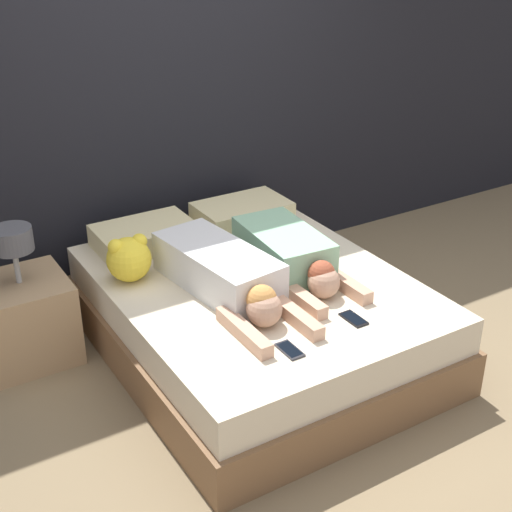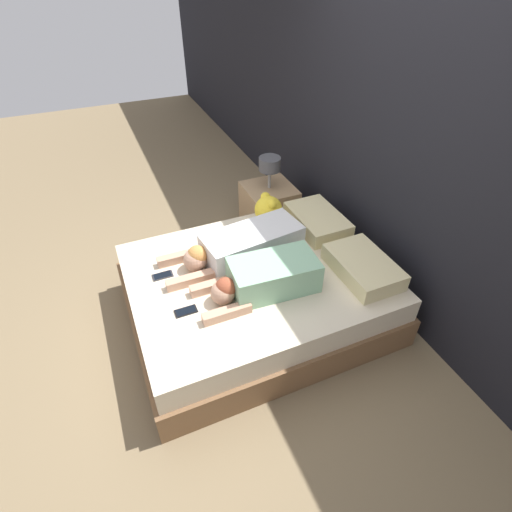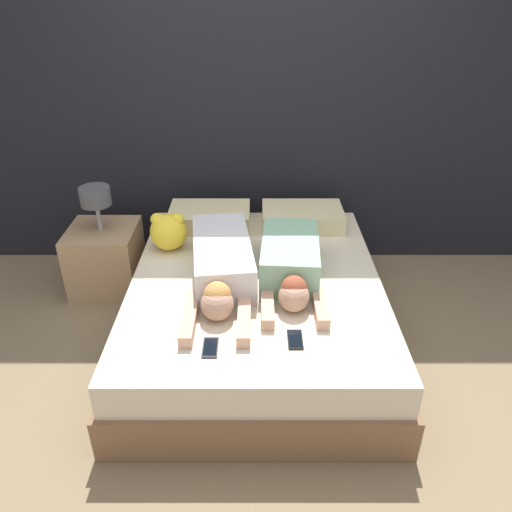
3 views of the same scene
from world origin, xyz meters
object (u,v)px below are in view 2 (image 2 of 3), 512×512
pillow_head_right (363,267)px  cell_phone_left (163,276)px  cell_phone_right (186,311)px  nightstand (269,205)px  bed (256,293)px  plush_toy (268,209)px  pillow_head_left (317,220)px  person_right (264,278)px  person_left (242,246)px

pillow_head_right → cell_phone_left: 1.52m
cell_phone_right → nightstand: nightstand is taller
bed → plush_toy: plush_toy is taller
pillow_head_left → cell_phone_left: (0.11, -1.40, -0.06)m
nightstand → person_right: bearing=-26.3°
bed → cell_phone_left: size_ratio=12.78×
pillow_head_right → bed: bearing=-115.1°
pillow_head_left → person_left: 0.78m
bed → person_right: person_right is taller
nightstand → pillow_head_right: bearing=3.8°
bed → plush_toy: size_ratio=7.55×
plush_toy → cell_phone_right: bearing=-51.3°
pillow_head_left → plush_toy: plush_toy is taller
cell_phone_right → pillow_head_right: bearing=83.9°
pillow_head_left → person_left: size_ratio=0.51×
bed → person_left: size_ratio=1.71×
pillow_head_right → cell_phone_left: pillow_head_right is taller
bed → person_right: bearing=-7.2°
person_left → cell_phone_left: person_left is taller
plush_toy → nightstand: (-0.54, 0.26, -0.33)m
cell_phone_left → plush_toy: (-0.36, 1.05, 0.13)m
plush_toy → nightstand: bearing=154.3°
person_left → plush_toy: bearing=133.1°
person_left → person_right: 0.42m
pillow_head_right → cell_phone_right: 1.35m
person_left → cell_phone_right: person_left is taller
cell_phone_left → person_right: bearing=56.0°
pillow_head_right → cell_phone_right: (-0.14, -1.34, -0.06)m
person_left → nightstand: 1.18m
plush_toy → pillow_head_right: bearing=21.1°
person_right → cell_phone_left: size_ratio=5.90×
pillow_head_right → nightstand: nightstand is taller
pillow_head_right → pillow_head_left: bearing=180.0°
bed → pillow_head_left: size_ratio=3.34×
nightstand → cell_phone_right: bearing=-43.1°
person_right → cell_phone_right: person_right is taller
cell_phone_left → cell_phone_right: 0.43m
person_left → cell_phone_right: size_ratio=7.47×
pillow_head_left → cell_phone_left: 1.41m
pillow_head_left → cell_phone_right: pillow_head_left is taller
bed → cell_phone_left: bearing=-108.8°
person_right → plush_toy: bearing=153.4°
pillow_head_right → person_left: person_left is taller
pillow_head_left → pillow_head_right: same height
pillow_head_right → person_right: 0.77m
pillow_head_right → cell_phone_left: (-0.57, -1.40, -0.06)m
pillow_head_left → person_left: (0.13, -0.76, 0.04)m
cell_phone_left → bed: bearing=71.2°
cell_phone_right → nightstand: (-1.33, 1.24, -0.21)m
pillow_head_left → plush_toy: bearing=-124.3°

